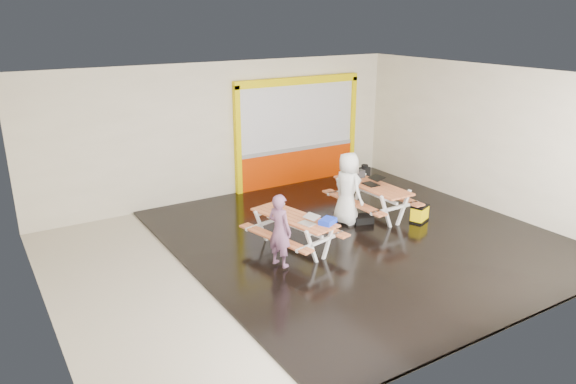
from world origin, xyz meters
TOP-DOWN VIEW (x-y plane):
  - room at (0.00, 0.00)m, footprint 10.02×8.02m
  - deck at (1.25, 0.00)m, footprint 7.50×7.98m
  - kiosk at (2.20, 3.93)m, footprint 3.88×0.16m
  - picnic_table_left at (-0.34, 0.13)m, footprint 1.67×2.14m
  - picnic_table_right at (2.25, 0.78)m, footprint 1.43×2.08m
  - person_left at (-0.99, -0.41)m, footprint 0.48×0.60m
  - person_right at (1.49, 0.74)m, footprint 0.58×0.85m
  - laptop_left at (-0.29, -0.33)m, footprint 0.41×0.38m
  - laptop_right at (2.27, 0.79)m, footprint 0.44×0.39m
  - blue_pouch at (0.01, -0.54)m, footprint 0.41×0.37m
  - toolbox at (2.26, 1.42)m, footprint 0.42×0.23m
  - backpack at (2.82, 1.77)m, footprint 0.29×0.21m
  - dark_case at (1.79, 0.54)m, footprint 0.52×0.44m
  - fluke_bag at (2.95, -0.10)m, footprint 0.53×0.44m

SIDE VIEW (x-z plane):
  - deck at x=1.25m, z-range 0.00..0.05m
  - dark_case at x=1.79m, z-range 0.05..0.21m
  - fluke_bag at x=2.95m, z-range 0.04..0.43m
  - picnic_table_left at x=-0.34m, z-range 0.20..0.97m
  - picnic_table_right at x=2.25m, z-range 0.22..1.04m
  - backpack at x=2.82m, z-range 0.53..0.98m
  - person_left at x=-0.99m, z-range 0.09..1.50m
  - laptop_left at x=-0.29m, z-range 0.74..0.89m
  - blue_pouch at x=0.01m, z-range 0.76..0.86m
  - person_right at x=1.49m, z-range 0.03..1.70m
  - laptop_right at x=2.27m, z-range 0.79..0.97m
  - toolbox at x=2.26m, z-range 0.80..1.03m
  - kiosk at x=2.20m, z-range -0.06..2.94m
  - room at x=0.00m, z-range -0.01..3.51m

